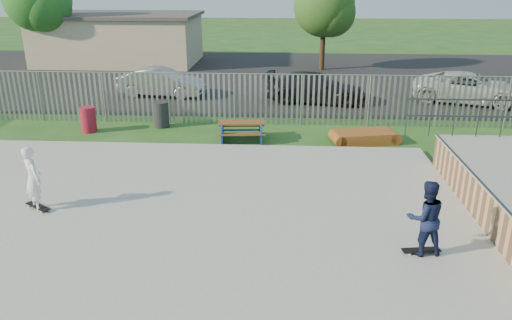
# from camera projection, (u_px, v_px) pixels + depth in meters

# --- Properties ---
(ground) EXTENTS (120.00, 120.00, 0.00)m
(ground) POSITION_uv_depth(u_px,v_px,m) (153.00, 233.00, 11.45)
(ground) COLOR #21551D
(ground) RESTS_ON ground
(concrete_slab) EXTENTS (15.00, 12.00, 0.15)m
(concrete_slab) POSITION_uv_depth(u_px,v_px,m) (153.00, 230.00, 11.43)
(concrete_slab) COLOR #A3A39E
(concrete_slab) RESTS_ON ground
(fence) EXTENTS (26.04, 16.02, 2.00)m
(fence) POSITION_uv_depth(u_px,v_px,m) (220.00, 133.00, 15.34)
(fence) COLOR gray
(fence) RESTS_ON ground
(picnic_table) EXTENTS (1.75, 1.48, 0.69)m
(picnic_table) POSITION_uv_depth(u_px,v_px,m) (242.00, 131.00, 17.73)
(picnic_table) COLOR brown
(picnic_table) RESTS_ON ground
(funbox) EXTENTS (2.14, 1.37, 0.40)m
(funbox) POSITION_uv_depth(u_px,v_px,m) (365.00, 137.00, 17.55)
(funbox) COLOR brown
(funbox) RESTS_ON ground
(trash_bin_red) EXTENTS (0.57, 0.57, 0.94)m
(trash_bin_red) POSITION_uv_depth(u_px,v_px,m) (88.00, 120.00, 18.66)
(trash_bin_red) COLOR maroon
(trash_bin_red) RESTS_ON ground
(trash_bin_grey) EXTENTS (0.59, 0.59, 0.99)m
(trash_bin_grey) POSITION_uv_depth(u_px,v_px,m) (161.00, 114.00, 19.27)
(trash_bin_grey) COLOR #262629
(trash_bin_grey) RESTS_ON ground
(parking_lot) EXTENTS (40.00, 18.00, 0.02)m
(parking_lot) POSITION_uv_depth(u_px,v_px,m) (235.00, 75.00, 29.22)
(parking_lot) COLOR black
(parking_lot) RESTS_ON ground
(car_silver) EXTENTS (4.21, 1.83, 1.35)m
(car_silver) POSITION_uv_depth(u_px,v_px,m) (161.00, 82.00, 24.02)
(car_silver) COLOR #ACADB1
(car_silver) RESTS_ON parking_lot
(car_dark) EXTENTS (4.83, 2.47, 1.34)m
(car_dark) POSITION_uv_depth(u_px,v_px,m) (316.00, 88.00, 22.87)
(car_dark) COLOR black
(car_dark) RESTS_ON parking_lot
(car_white) EXTENTS (5.38, 3.76, 1.36)m
(car_white) POSITION_uv_depth(u_px,v_px,m) (469.00, 88.00, 22.79)
(car_white) COLOR silver
(car_white) RESTS_ON parking_lot
(building) EXTENTS (10.40, 6.40, 3.20)m
(building) POSITION_uv_depth(u_px,v_px,m) (120.00, 38.00, 32.84)
(building) COLOR beige
(building) RESTS_ON ground
(tree_mid) EXTENTS (3.64, 3.64, 5.61)m
(tree_mid) POSITION_uv_depth(u_px,v_px,m) (324.00, 6.00, 29.67)
(tree_mid) COLOR #412A1A
(tree_mid) RESTS_ON ground
(skateboard_a) EXTENTS (0.82, 0.32, 0.08)m
(skateboard_a) POSITION_uv_depth(u_px,v_px,m) (421.00, 251.00, 10.35)
(skateboard_a) COLOR black
(skateboard_a) RESTS_ON concrete_slab
(skateboard_b) EXTENTS (0.78, 0.60, 0.08)m
(skateboard_b) POSITION_uv_depth(u_px,v_px,m) (38.00, 207.00, 12.30)
(skateboard_b) COLOR black
(skateboard_b) RESTS_ON concrete_slab
(skater_navy) EXTENTS (0.87, 0.73, 1.62)m
(skater_navy) POSITION_uv_depth(u_px,v_px,m) (425.00, 218.00, 10.08)
(skater_navy) COLOR #141C3F
(skater_navy) RESTS_ON concrete_slab
(skater_white) EXTENTS (0.70, 0.68, 1.62)m
(skater_white) POSITION_uv_depth(u_px,v_px,m) (33.00, 178.00, 12.03)
(skater_white) COLOR white
(skater_white) RESTS_ON concrete_slab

